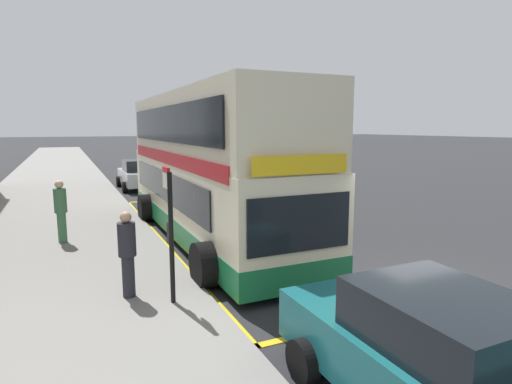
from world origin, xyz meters
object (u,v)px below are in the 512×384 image
object	(u,v)px
parked_car_teal_kerbside	(435,360)
pedestrian_waiting_near_sign	(61,209)
double_decker_bus	(208,172)
parked_car_silver_distant	(139,175)
pedestrian_further_back	(127,251)
bus_stop_sign	(170,223)

from	to	relation	value
parked_car_teal_kerbside	pedestrian_waiting_near_sign	xyz separation A→B (m)	(-3.86, 9.76, 0.32)
double_decker_bus	pedestrian_waiting_near_sign	world-z (taller)	double_decker_bus
parked_car_teal_kerbside	double_decker_bus	bearing A→B (deg)	-92.44
parked_car_silver_distant	pedestrian_further_back	world-z (taller)	pedestrian_further_back
bus_stop_sign	parked_car_silver_distant	distance (m)	16.41
double_decker_bus	pedestrian_waiting_near_sign	distance (m)	4.33
bus_stop_sign	pedestrian_further_back	size ratio (longest dim) A/B	1.50
pedestrian_waiting_near_sign	pedestrian_further_back	xyz separation A→B (m)	(1.17, -4.81, -0.06)
double_decker_bus	pedestrian_further_back	distance (m)	5.20
double_decker_bus	parked_car_teal_kerbside	xyz separation A→B (m)	(-0.31, -9.07, -1.27)
parked_car_teal_kerbside	pedestrian_waiting_near_sign	distance (m)	10.50
bus_stop_sign	parked_car_silver_distant	xyz separation A→B (m)	(2.02, 16.26, -0.85)
pedestrian_waiting_near_sign	parked_car_teal_kerbside	bearing A→B (deg)	-68.43
parked_car_silver_distant	parked_car_teal_kerbside	size ratio (longest dim) A/B	1.00
double_decker_bus	bus_stop_sign	xyz separation A→B (m)	(-2.29, -4.67, -0.41)
pedestrian_waiting_near_sign	bus_stop_sign	bearing A→B (deg)	-70.66
double_decker_bus	pedestrian_waiting_near_sign	bearing A→B (deg)	170.58
bus_stop_sign	parked_car_teal_kerbside	bearing A→B (deg)	-65.82
double_decker_bus	pedestrian_further_back	world-z (taller)	double_decker_bus
bus_stop_sign	pedestrian_further_back	distance (m)	1.08
bus_stop_sign	pedestrian_further_back	xyz separation A→B (m)	(-0.72, 0.55, -0.59)
bus_stop_sign	pedestrian_waiting_near_sign	distance (m)	5.71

